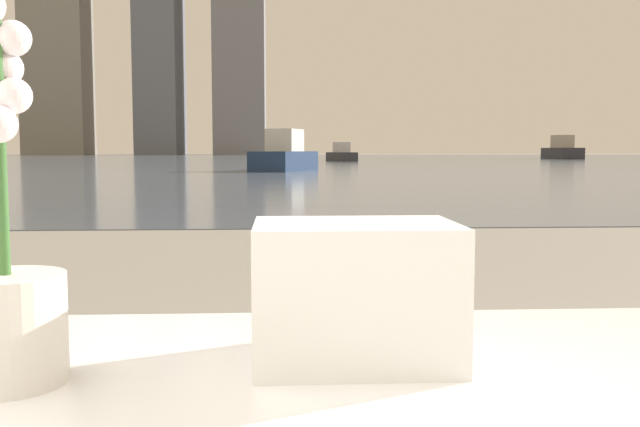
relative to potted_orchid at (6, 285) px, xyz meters
The scene contains 7 objects.
potted_orchid is the anchor object (origin of this frame).
towel_stack 0.37m from the potted_orchid, ahead, with size 0.23×0.17×0.16m.
harbor_water 61.17m from the potted_orchid, 89.57° to the left, with size 180.00×110.00×0.01m.
harbor_boat_1 25.59m from the potted_orchid, 89.03° to the left, with size 2.64×4.30×1.52m.
harbor_boat_2 63.64m from the potted_orchid, 67.65° to the left, with size 2.02×5.45×2.02m.
harbor_boat_4 47.98m from the potted_orchid, 84.73° to the left, with size 1.95×3.63×1.29m.
skyline_tower_2 118.76m from the potted_orchid, 93.06° to the left, with size 8.08×12.26×37.98m.
Camera 1 is at (-0.18, 0.10, 0.77)m, focal length 40.00 mm.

